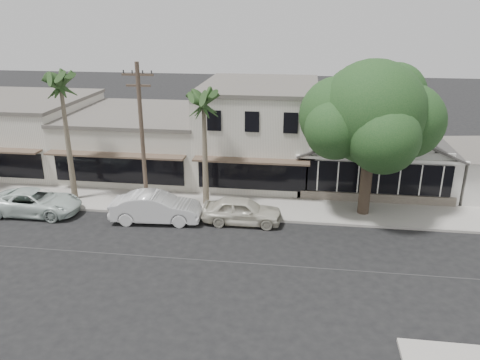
# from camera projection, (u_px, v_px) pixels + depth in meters

# --- Properties ---
(ground) EXTENTS (140.00, 140.00, 0.00)m
(ground) POSITION_uv_depth(u_px,v_px,m) (293.00, 267.00, 22.55)
(ground) COLOR black
(ground) RESTS_ON ground
(sidewalk_north) EXTENTS (90.00, 3.50, 0.15)m
(sidewalk_north) POSITION_uv_depth(u_px,v_px,m) (171.00, 203.00, 29.83)
(sidewalk_north) COLOR #9E9991
(sidewalk_north) RESTS_ON ground
(corner_shop) EXTENTS (10.40, 8.60, 5.10)m
(corner_shop) POSITION_uv_depth(u_px,v_px,m) (372.00, 147.00, 32.62)
(corner_shop) COLOR silver
(corner_shop) RESTS_ON ground
(row_building_near) EXTENTS (8.00, 10.00, 6.50)m
(row_building_near) POSITION_uv_depth(u_px,v_px,m) (259.00, 131.00, 34.38)
(row_building_near) COLOR silver
(row_building_near) RESTS_ON ground
(row_building_midnear) EXTENTS (10.00, 10.00, 4.20)m
(row_building_midnear) POSITION_uv_depth(u_px,v_px,m) (143.00, 142.00, 35.93)
(row_building_midnear) COLOR beige
(row_building_midnear) RESTS_ON ground
(row_building_midfar) EXTENTS (11.00, 10.00, 5.00)m
(row_building_midfar) POSITION_uv_depth(u_px,v_px,m) (15.00, 132.00, 37.14)
(row_building_midfar) COLOR silver
(row_building_midfar) RESTS_ON ground
(utility_pole) EXTENTS (1.80, 0.24, 9.00)m
(utility_pole) POSITION_uv_depth(u_px,v_px,m) (142.00, 137.00, 26.90)
(utility_pole) COLOR brown
(utility_pole) RESTS_ON ground
(car_0) EXTENTS (4.59, 1.88, 1.56)m
(car_0) POSITION_uv_depth(u_px,v_px,m) (242.00, 211.00, 26.90)
(car_0) COLOR beige
(car_0) RESTS_ON ground
(car_1) EXTENTS (5.35, 2.23, 1.72)m
(car_1) POSITION_uv_depth(u_px,v_px,m) (156.00, 207.00, 27.12)
(car_1) COLOR silver
(car_1) RESTS_ON ground
(car_2) EXTENTS (5.45, 2.57, 1.51)m
(car_2) POSITION_uv_depth(u_px,v_px,m) (35.00, 202.00, 28.15)
(car_2) COLOR silver
(car_2) RESTS_ON ground
(shade_tree) EXTENTS (8.30, 7.51, 9.21)m
(shade_tree) POSITION_uv_depth(u_px,v_px,m) (370.00, 115.00, 26.44)
(shade_tree) COLOR #493A2C
(shade_tree) RESTS_ON ground
(palm_east) EXTENTS (3.15, 3.15, 7.78)m
(palm_east) POSITION_uv_depth(u_px,v_px,m) (204.00, 102.00, 27.33)
(palm_east) COLOR #726651
(palm_east) RESTS_ON ground
(palm_mid) EXTENTS (3.36, 3.36, 8.73)m
(palm_mid) POSITION_uv_depth(u_px,v_px,m) (60.00, 84.00, 27.83)
(palm_mid) COLOR #726651
(palm_mid) RESTS_ON ground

